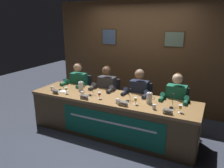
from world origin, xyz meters
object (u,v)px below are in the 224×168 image
at_px(microphone_far_left, 61,86).
at_px(chair_center_right, 140,105).
at_px(juice_glass_far_left, 66,89).
at_px(juice_glass_center_right, 136,100).
at_px(chair_far_right, 176,111).
at_px(panelist_far_right, 175,101).
at_px(microphone_center_right, 129,97).
at_px(water_pitcher_right_side, 149,98).
at_px(water_cup_center_right, 117,101).
at_px(chair_center_left, 109,99).
at_px(water_cup_far_left, 52,89).
at_px(panelist_far_left, 77,86).
at_px(juice_glass_far_right, 180,107).
at_px(chair_far_left, 82,95).
at_px(water_cup_far_right, 154,107).
at_px(water_pitcher_left_side, 81,86).
at_px(water_cup_center_left, 82,94).
at_px(nameplate_center_left, 84,97).
at_px(juice_glass_center_left, 99,94).
at_px(conference_table, 110,110).
at_px(microphone_center_left, 91,91).
at_px(nameplate_center_right, 123,103).
at_px(nameplate_far_right, 168,111).
at_px(nameplate_far_left, 56,92).
at_px(microphone_far_right, 172,103).
at_px(panelist_center_left, 105,90).

xyz_separation_m(microphone_far_left, chair_center_right, (1.49, 0.70, -0.39)).
bearing_deg(juice_glass_far_left, juice_glass_center_right, 2.15).
xyz_separation_m(chair_far_right, panelist_far_right, (0.00, -0.20, 0.28)).
xyz_separation_m(microphone_center_right, water_pitcher_right_side, (0.36, 0.05, 0.02)).
bearing_deg(water_cup_center_right, chair_center_left, 124.08).
bearing_deg(water_cup_far_left, water_pitcher_right_side, 5.14).
bearing_deg(panelist_far_left, chair_center_left, 15.23).
distance_m(juice_glass_center_right, juice_glass_far_right, 0.74).
relative_size(chair_far_left, juice_glass_center_right, 7.15).
bearing_deg(microphone_center_right, panelist_far_left, 161.77).
xyz_separation_m(chair_far_left, panelist_far_right, (2.19, -0.20, 0.28)).
height_order(chair_far_left, water_cup_far_right, chair_far_left).
bearing_deg(water_pitcher_left_side, water_cup_center_left, -51.94).
xyz_separation_m(water_cup_far_left, nameplate_center_left, (0.87, -0.14, 0.00)).
distance_m(panelist_far_left, microphone_center_right, 1.54).
xyz_separation_m(chair_center_right, water_cup_center_right, (-0.13, -0.88, 0.36)).
bearing_deg(water_cup_far_right, juice_glass_far_left, 179.48).
bearing_deg(chair_center_right, juice_glass_far_right, -41.38).
relative_size(juice_glass_center_left, chair_center_right, 0.14).
xyz_separation_m(conference_table, chair_far_right, (1.09, 0.73, -0.09)).
xyz_separation_m(microphone_center_left, chair_far_right, (1.50, 0.71, -0.39)).
bearing_deg(nameplate_center_left, microphone_far_left, 161.40).
bearing_deg(microphone_center_right, microphone_far_left, -179.03).
relative_size(nameplate_center_right, panelist_far_right, 0.15).
xyz_separation_m(juice_glass_center_left, microphone_center_left, (-0.24, 0.10, -0.01)).
distance_m(nameplate_center_right, microphone_center_right, 0.26).
bearing_deg(nameplate_center_right, nameplate_far_right, -0.30).
relative_size(juice_glass_far_left, water_cup_center_left, 1.46).
distance_m(water_cup_far_right, water_pitcher_right_side, 0.28).
distance_m(water_cup_far_left, chair_center_right, 1.86).
xyz_separation_m(nameplate_far_left, water_cup_far_right, (1.95, 0.08, -0.00)).
xyz_separation_m(panelist_far_right, nameplate_far_right, (0.02, -0.74, 0.08)).
relative_size(panelist_far_left, chair_center_left, 1.37).
bearing_deg(nameplate_center_right, water_cup_center_left, 172.25).
height_order(chair_center_left, nameplate_center_left, chair_center_left).
xyz_separation_m(panelist_far_left, microphone_far_left, (-0.03, -0.51, 0.12)).
height_order(water_cup_center_left, nameplate_far_right, water_cup_center_left).
relative_size(microphone_center_right, microphone_far_right, 1.00).
relative_size(panelist_far_left, water_cup_center_left, 14.28).
bearing_deg(microphone_center_left, chair_center_left, 86.69).
distance_m(nameplate_far_left, water_pitcher_left_side, 0.50).
bearing_deg(microphone_center_left, juice_glass_far_left, -164.27).
distance_m(microphone_center_right, water_pitcher_right_side, 0.37).
height_order(conference_table, chair_center_right, chair_center_right).
distance_m(microphone_center_left, chair_center_right, 1.12).
height_order(panelist_center_left, water_cup_far_right, panelist_center_left).
xyz_separation_m(water_cup_far_left, water_pitcher_right_side, (2.00, 0.18, 0.06)).
bearing_deg(chair_center_right, water_cup_center_left, -138.01).
relative_size(juice_glass_far_left, chair_center_left, 0.14).
distance_m(microphone_center_left, juice_glass_far_right, 1.68).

